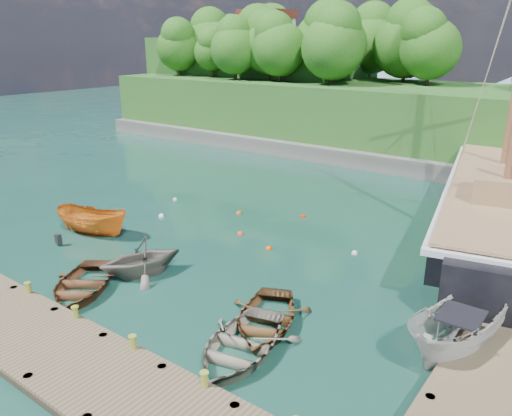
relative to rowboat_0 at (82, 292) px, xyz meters
The scene contains 21 objects.
ground 4.72m from the rowboat_0, 42.68° to the left, with size 160.00×160.00×0.00m, color #13382B.
dock_near 6.40m from the rowboat_0, 31.12° to the right, with size 20.00×3.20×1.10m.
bollard_0 1.97m from the rowboat_0, 105.62° to the right, with size 0.26×0.26×0.45m, color olive.
bollard_1 3.12m from the rowboat_0, 37.61° to the right, with size 0.26×0.26×0.45m, color olive.
bollard_2 5.79m from the rowboat_0, 19.17° to the right, with size 0.26×0.26×0.45m, color olive.
bollard_3 8.68m from the rowboat_0, 12.66° to the right, with size 0.26×0.26×0.45m, color olive.
rowboat_0 is the anchor object (origin of this frame).
rowboat_1 2.62m from the rowboat_0, 73.24° to the left, with size 3.05×3.53×1.86m, color #686157.
rowboat_2 7.86m from the rowboat_0, 17.27° to the left, with size 3.05×4.27×0.88m, color #55361B.
rowboat_3 7.83m from the rowboat_0, ahead, with size 3.25×4.55×0.94m, color slate.
motorboat_orange 6.54m from the rowboat_0, 139.62° to the left, with size 1.64×4.35×1.68m, color orange.
cabin_boat_white 14.28m from the rowboat_0, 19.44° to the left, with size 1.94×5.14×1.99m, color beige.
schooner 21.14m from the rowboat_0, 55.51° to the left, with size 9.47×28.78×21.53m.
mooring_buoy_0 9.25m from the rowboat_0, 116.68° to the left, with size 0.34×0.34×0.34m, color white.
mooring_buoy_1 8.89m from the rowboat_0, 81.81° to the left, with size 0.33×0.33×0.33m, color red.
mooring_buoy_2 8.88m from the rowboat_0, 66.11° to the left, with size 0.31×0.31×0.31m, color #F24A00.
mooring_buoy_3 12.44m from the rowboat_0, 54.40° to the left, with size 0.32×0.32×0.32m, color silver.
mooring_buoy_4 11.41m from the rowboat_0, 94.32° to the left, with size 0.34×0.34×0.34m, color #CF5C14.
mooring_buoy_5 13.36m from the rowboat_0, 79.22° to the left, with size 0.29×0.29×0.29m, color red.
mooring_buoy_6 12.44m from the rowboat_0, 117.88° to the left, with size 0.29×0.29×0.29m, color silver.
headland 36.24m from the rowboat_0, 105.23° to the left, with size 51.00×19.31×12.90m.
Camera 1 is at (13.06, -13.54, 9.75)m, focal length 35.00 mm.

